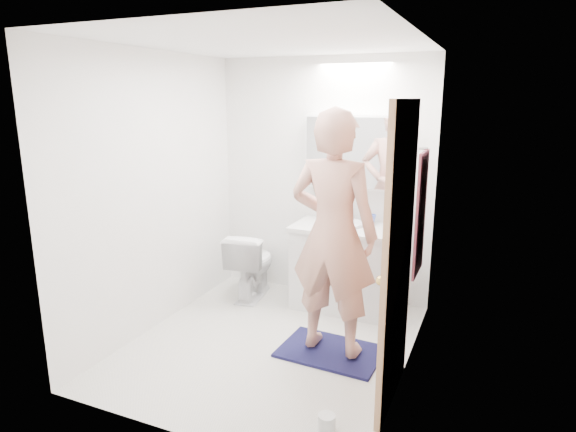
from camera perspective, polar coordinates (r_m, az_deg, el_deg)
The scene contains 23 objects.
floor at distance 4.25m, azimuth -2.03°, elevation -14.58°, with size 2.50×2.50×0.00m, color silver.
ceiling at distance 3.77m, azimuth -2.35°, elevation 19.59°, with size 2.50×2.50×0.00m, color white.
wall_back at distance 4.97m, azimuth 4.08°, elevation 4.22°, with size 2.50×2.50×0.00m, color white.
wall_front at distance 2.79m, azimuth -13.35°, elevation -3.54°, with size 2.50×2.50×0.00m, color white.
wall_left at distance 4.41m, azimuth -15.18°, elevation 2.59°, with size 2.50×2.50×0.00m, color white.
wall_right at distance 3.51m, azimuth 14.24°, elevation -0.10°, with size 2.50×2.50×0.00m, color white.
vanity_cabinet at distance 4.81m, azimuth 6.33°, elevation -6.11°, with size 0.90×0.55×0.78m, color silver.
countertop at distance 4.69m, azimuth 6.46°, elevation -1.39°, with size 0.95×0.58×0.04m, color silver.
sink_basin at distance 4.71m, azimuth 6.58°, elevation -0.89°, with size 0.36×0.36×0.03m, color silver.
faucet at distance 4.87m, azimuth 7.25°, elevation 0.36°, with size 0.02×0.02×0.16m, color silver.
medicine_cabinet at distance 4.77m, azimuth 7.27°, elevation 7.39°, with size 0.88×0.14×0.70m, color white.
mirror_panel at distance 4.69m, azimuth 7.01°, elevation 7.30°, with size 0.84×0.01×0.66m, color silver.
toilet at distance 5.06m, azimuth -4.24°, elevation -5.57°, with size 0.39×0.68×0.69m, color white.
bath_rug at distance 4.12m, azimuth 4.98°, elevation -15.40°, with size 0.80×0.55×0.02m, color #16133B.
person at distance 3.75m, azimuth 5.28°, elevation -2.08°, with size 0.69×0.45×1.90m, color tan.
door at distance 3.23m, azimuth 12.64°, elevation -4.86°, with size 0.04×0.80×2.00m, color tan.
door_knob at distance 2.98m, azimuth 10.70°, elevation -7.39°, with size 0.06×0.06×0.06m, color gold.
towel at distance 4.07m, azimuth 15.15°, elevation 0.24°, with size 0.02×0.42×1.00m, color #121E3A.
towel_hook at distance 3.98m, azimuth 15.42°, elevation 7.55°, with size 0.02×0.02×0.07m, color silver.
soap_bottle_a at distance 4.87m, azimuth 4.20°, elevation 0.86°, with size 0.09×0.09×0.23m, color beige.
soap_bottle_b at distance 4.87m, azimuth 5.45°, elevation 0.56°, with size 0.08×0.08×0.18m, color #5797BA.
toothbrush_cup at distance 4.77m, azimuth 9.57°, elevation -0.41°, with size 0.10×0.10×0.10m, color #415DC3.
toilet_paper_roll at distance 3.30m, azimuth 4.51°, elevation -22.77°, with size 0.11×0.11×0.10m, color silver.
Camera 1 is at (1.63, -3.38, 2.00)m, focal length 30.62 mm.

